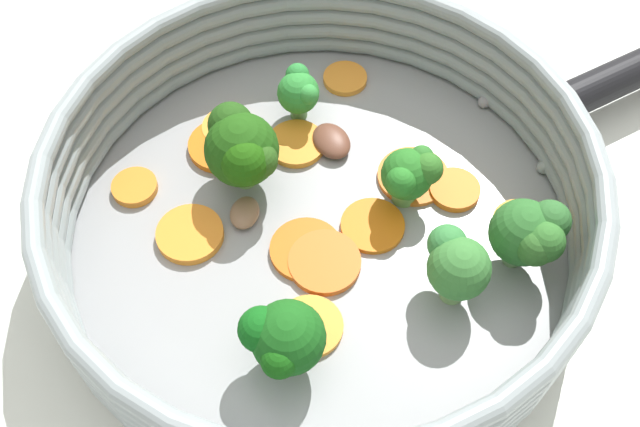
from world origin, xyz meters
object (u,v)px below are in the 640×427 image
carrot_slice_11 (305,249)px  broccoli_floret_5 (531,234)px  carrot_slice_1 (373,226)px  carrot_slice_6 (135,187)px  broccoli_floret_1 (242,150)px  skillet (320,233)px  carrot_slice_7 (413,176)px  carrot_slice_2 (228,128)px  broccoli_floret_3 (456,265)px  carrot_slice_0 (520,224)px  carrot_slice_10 (296,144)px  carrot_slice_9 (221,145)px  carrot_slice_12 (455,190)px  mushroom_piece_1 (245,213)px  carrot_slice_5 (325,262)px  broccoli_floret_0 (283,338)px  broccoli_floret_4 (410,174)px  broccoli_floret_2 (299,92)px  carrot_slice_8 (310,326)px  carrot_slice_4 (190,234)px  carrot_slice_3 (345,78)px  mushroom_piece_0 (332,141)px

carrot_slice_11 → broccoli_floret_5: bearing=-69.0°
carrot_slice_1 → carrot_slice_6: 0.16m
broccoli_floret_1 → skillet: bearing=-100.2°
carrot_slice_7 → carrot_slice_2: bearing=97.2°
carrot_slice_7 → broccoli_floret_3: (-0.07, -0.05, 0.03)m
carrot_slice_0 → carrot_slice_10: bearing=90.4°
carrot_slice_0 → carrot_slice_2: size_ratio=1.00×
carrot_slice_9 → carrot_slice_12: size_ratio=1.36×
carrot_slice_9 → mushroom_piece_1: 0.06m
carrot_slice_1 → carrot_slice_5: size_ratio=0.91×
broccoli_floret_0 → broccoli_floret_4: (0.13, -0.02, -0.00)m
carrot_slice_9 → mushroom_piece_1: size_ratio=1.82×
carrot_slice_12 → broccoli_floret_2: bearing=81.8°
carrot_slice_10 → broccoli_floret_0: (-0.14, -0.06, 0.03)m
carrot_slice_2 → broccoli_floret_2: bearing=-48.0°
carrot_slice_12 → carrot_slice_0: bearing=-99.6°
skillet → carrot_slice_11: carrot_slice_11 is taller
carrot_slice_1 → carrot_slice_8: bearing=175.7°
carrot_slice_2 → carrot_slice_4: size_ratio=0.84×
broccoli_floret_2 → carrot_slice_12: bearing=-98.2°
carrot_slice_0 → carrot_slice_8: size_ratio=0.90×
broccoli_floret_5 → mushroom_piece_1: (-0.04, 0.17, -0.03)m
skillet → carrot_slice_8: 0.07m
carrot_slice_3 → broccoli_floret_5: broccoli_floret_5 is taller
carrot_slice_5 → mushroom_piece_0: mushroom_piece_0 is taller
carrot_slice_2 → carrot_slice_8: (-0.11, -0.12, -0.00)m
carrot_slice_1 → carrot_slice_6: carrot_slice_6 is taller
carrot_slice_10 → broccoli_floret_5: 0.17m
carrot_slice_10 → broccoli_floret_4: bearing=-96.4°
carrot_slice_1 → carrot_slice_12: bearing=-38.1°
carrot_slice_4 → carrot_slice_12: 0.17m
carrot_slice_11 → mushroom_piece_1: 0.05m
broccoli_floret_1 → broccoli_floret_3: broccoli_floret_1 is taller
carrot_slice_8 → carrot_slice_12: bearing=-18.9°
broccoli_floret_2 → mushroom_piece_0: 0.04m
broccoli_floret_5 → carrot_slice_6: bearing=102.1°
carrot_slice_6 → broccoli_floret_4: bearing=-67.3°
broccoli_floret_4 → mushroom_piece_0: size_ratio=1.32×
carrot_slice_6 → broccoli_floret_2: size_ratio=0.79×
carrot_slice_9 → mushroom_piece_1: mushroom_piece_1 is taller
carrot_slice_1 → broccoli_floret_1: 0.09m
carrot_slice_4 → carrot_slice_9: bearing=13.8°
broccoli_floret_2 → broccoli_floret_4: broccoli_floret_4 is taller
carrot_slice_4 → broccoli_floret_4: size_ratio=1.00×
carrot_slice_3 → broccoli_floret_3: bearing=-136.0°
carrot_slice_8 → mushroom_piece_0: size_ratio=1.24×
mushroom_piece_0 → mushroom_piece_1: 0.08m
carrot_slice_2 → carrot_slice_11: carrot_slice_2 is taller
carrot_slice_12 → carrot_slice_5: bearing=147.8°
skillet → carrot_slice_5: bearing=-149.0°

